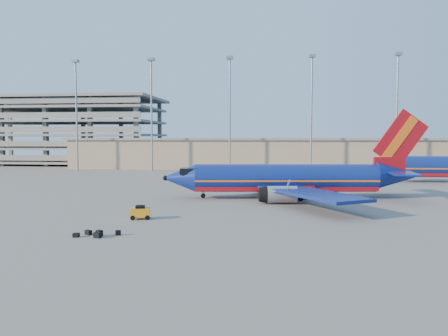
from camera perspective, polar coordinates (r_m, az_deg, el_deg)
The scene contains 7 objects.
ground at distance 63.49m, azimuth 0.90°, elevation -3.80°, with size 220.00×220.00×0.00m, color slate.
terminal_building at distance 120.71m, azimuth 8.45°, elevation 1.92°, with size 122.00×16.00×8.50m.
parking_garage at distance 152.82m, azimuth -19.93°, elevation 4.93°, with size 62.00×32.00×21.40m.
light_mast_row at distance 108.95m, azimuth 6.06°, elevation 8.68°, with size 101.60×1.60×28.65m.
aircraft_main at distance 62.75m, azimuth 8.85°, elevation -1.45°, with size 37.39×35.78×12.68m.
baggage_tug at distance 47.13m, azimuth -10.87°, elevation -5.68°, with size 2.24×1.64×1.45m.
luggage_pile at distance 40.11m, azimuth -16.43°, elevation -8.24°, with size 3.91×1.68×0.52m.
Camera 1 is at (6.39, -62.58, 8.62)m, focal length 35.00 mm.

